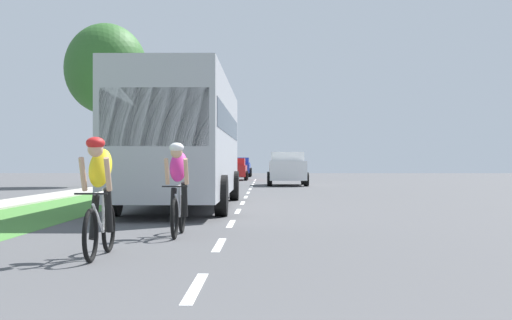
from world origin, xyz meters
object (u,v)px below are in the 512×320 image
at_px(bus_silver, 185,137).
at_px(suv_white, 287,168).
at_px(cyclist_trailing, 178,188).
at_px(sedan_red, 234,169).
at_px(pickup_blue, 239,167).
at_px(street_tree_far, 106,69).
at_px(cyclist_lead, 99,196).

distance_m(bus_silver, suv_white, 18.81).
bearing_deg(cyclist_trailing, sedan_red, 91.09).
distance_m(suv_white, sedan_red, 12.00).
relative_size(pickup_blue, street_tree_far, 0.60).
distance_m(cyclist_lead, suv_white, 29.64).
relative_size(suv_white, street_tree_far, 0.55).
relative_size(cyclist_trailing, sedan_red, 0.40).
xyz_separation_m(cyclist_lead, bus_silver, (-0.09, 10.98, 1.17)).
bearing_deg(street_tree_far, cyclist_lead, -77.67).
xyz_separation_m(cyclist_lead, sedan_red, (-0.02, 40.96, -0.04)).
xyz_separation_m(bus_silver, street_tree_far, (-6.03, 16.99, 4.13)).
distance_m(cyclist_lead, street_tree_far, 29.12).
distance_m(sedan_red, pickup_blue, 11.73).
relative_size(cyclist_lead, bus_silver, 0.15).
relative_size(cyclist_lead, sedan_red, 0.40).
xyz_separation_m(suv_white, sedan_red, (-3.39, 11.51, -0.18)).
bearing_deg(cyclist_trailing, cyclist_lead, -104.51).
height_order(cyclist_lead, street_tree_far, street_tree_far).
xyz_separation_m(pickup_blue, street_tree_far, (-6.00, -24.72, 5.28)).
bearing_deg(cyclist_trailing, suv_white, 84.32).
distance_m(cyclist_trailing, sedan_red, 38.24).
bearing_deg(suv_white, pickup_blue, 98.51).
xyz_separation_m(cyclist_trailing, street_tree_far, (-6.82, 25.25, 5.30)).
height_order(bus_silver, pickup_blue, bus_silver).
bearing_deg(sedan_red, pickup_blue, 90.45).
bearing_deg(suv_white, sedan_red, 106.38).
bearing_deg(street_tree_far, bus_silver, -70.46).
height_order(cyclist_lead, sedan_red, cyclist_lead).
bearing_deg(cyclist_lead, suv_white, 83.49).
distance_m(bus_silver, sedan_red, 30.00).
height_order(cyclist_lead, bus_silver, bus_silver).
height_order(suv_white, pickup_blue, suv_white).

